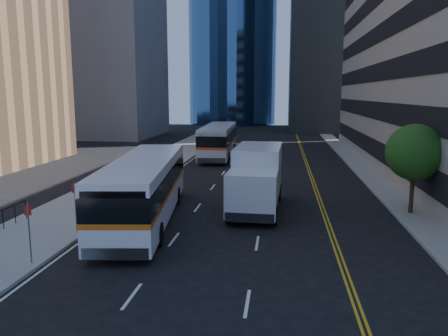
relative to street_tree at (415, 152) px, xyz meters
name	(u,v)px	position (x,y,z in m)	size (l,w,h in m)	color
ground	(243,258)	(-9.00, -8.00, -3.64)	(160.00, 160.00, 0.00)	black
sidewalk_west	(162,162)	(-19.50, 17.00, -3.57)	(5.00, 90.00, 0.15)	gray
sidewalk_east	(359,166)	(0.00, 17.00, -3.57)	(2.00, 90.00, 0.15)	gray
midrise_west	(98,27)	(-37.00, 44.00, 13.86)	(18.00, 18.00, 35.00)	gray
street_tree	(415,152)	(0.00, 0.00, 0.00)	(3.20, 3.20, 5.10)	#332114
bus_front	(145,187)	(-14.79, -3.16, -1.76)	(4.59, 13.65, 3.45)	white
bus_rear	(219,140)	(-14.29, 21.63, -1.74)	(3.43, 13.60, 3.48)	silver
box_truck	(257,177)	(-8.89, 0.05, -1.67)	(2.97, 7.89, 3.74)	silver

